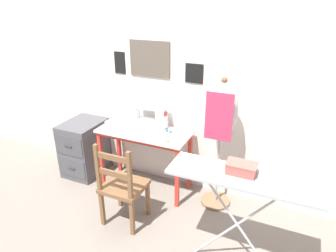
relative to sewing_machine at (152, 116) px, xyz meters
name	(u,v)px	position (x,y,z in m)	size (l,w,h in m)	color
ground_plane	(137,197)	(-0.04, -0.35, -0.88)	(14.00, 14.00, 0.00)	gray
wall_back	(155,78)	(-0.04, 0.17, 0.39)	(10.00, 0.07, 2.55)	silver
sewing_table	(144,140)	(-0.04, -0.14, -0.25)	(1.04, 0.46, 0.74)	silver
sewing_machine	(152,116)	(0.00, 0.00, 0.00)	(0.40, 0.16, 0.32)	white
fabric_bowl	(111,124)	(-0.44, -0.17, -0.11)	(0.15, 0.15, 0.06)	silver
scissors	(169,143)	(0.35, -0.29, -0.14)	(0.13, 0.10, 0.01)	silver
thread_spool_near_machine	(167,130)	(0.21, -0.05, -0.12)	(0.03, 0.03, 0.04)	#2875C1
thread_spool_mid_table	(171,132)	(0.26, -0.07, -0.12)	(0.03, 0.03, 0.04)	#2875C1
wooden_chair	(123,187)	(0.05, -0.75, -0.46)	(0.40, 0.38, 0.90)	brown
filing_cabinet	(85,148)	(-0.90, -0.14, -0.54)	(0.43, 0.56, 0.69)	#4C4C51
dress_form	(221,118)	(0.81, -0.08, 0.14)	(0.32, 0.32, 1.43)	#846647
ironing_board	(242,182)	(1.18, -0.84, -0.04)	(1.13, 0.34, 0.90)	#ADB2B7
storage_box	(241,168)	(1.16, -0.81, 0.06)	(0.23, 0.14, 0.09)	#AD564C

